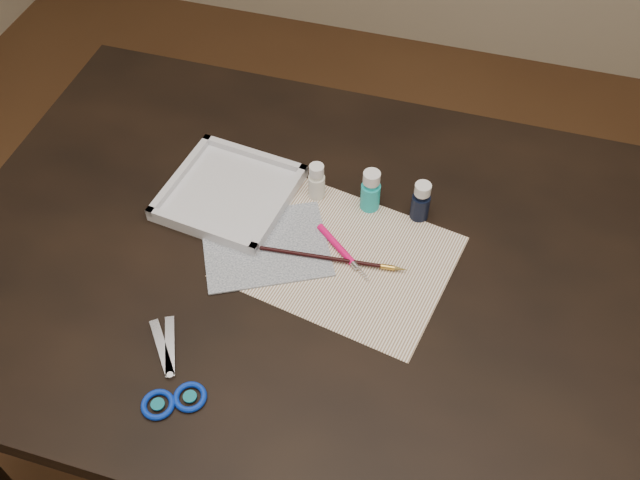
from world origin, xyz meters
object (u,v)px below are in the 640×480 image
(paint_bottle_cyan, at_px, (371,190))
(scissors, at_px, (164,367))
(paint_bottle_white, at_px, (317,181))
(paint_bottle_navy, at_px, (421,201))
(paper, at_px, (340,257))
(palette_tray, at_px, (229,192))
(canvas, at_px, (266,246))

(paint_bottle_cyan, height_order, scissors, paint_bottle_cyan)
(paint_bottle_white, relative_size, paint_bottle_navy, 0.93)
(paper, height_order, palette_tray, palette_tray)
(paper, bearing_deg, palette_tray, 161.59)
(canvas, distance_m, paint_bottle_cyan, 0.21)
(paint_bottle_navy, bearing_deg, paint_bottle_cyan, -178.63)
(paint_bottle_cyan, bearing_deg, paint_bottle_navy, 1.37)
(paint_bottle_navy, bearing_deg, canvas, -148.85)
(scissors, bearing_deg, canvas, -53.06)
(paint_bottle_white, bearing_deg, palette_tray, -161.78)
(paint_bottle_white, relative_size, palette_tray, 0.34)
(palette_tray, bearing_deg, paint_bottle_cyan, 11.25)
(paint_bottle_cyan, relative_size, palette_tray, 0.39)
(paper, height_order, canvas, canvas)
(paint_bottle_white, bearing_deg, paint_bottle_navy, 0.69)
(paint_bottle_cyan, bearing_deg, paper, -98.99)
(scissors, bearing_deg, paper, -73.54)
(paint_bottle_white, xyz_separation_m, paint_bottle_cyan, (0.10, 0.00, 0.01))
(paint_bottle_navy, bearing_deg, paper, -130.46)
(canvas, distance_m, paint_bottle_white, 0.16)
(paint_bottle_navy, bearing_deg, scissors, -126.82)
(paper, height_order, paint_bottle_navy, paint_bottle_navy)
(paper, relative_size, paint_bottle_cyan, 4.30)
(paper, distance_m, paint_bottle_cyan, 0.14)
(paper, height_order, scissors, scissors)
(paint_bottle_white, bearing_deg, canvas, -109.11)
(paint_bottle_cyan, bearing_deg, paint_bottle_white, -179.92)
(canvas, bearing_deg, palette_tray, 137.83)
(palette_tray, bearing_deg, scissors, -84.83)
(canvas, height_order, paint_bottle_cyan, paint_bottle_cyan)
(palette_tray, bearing_deg, canvas, -42.17)
(scissors, xyz_separation_m, palette_tray, (-0.03, 0.36, 0.01))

